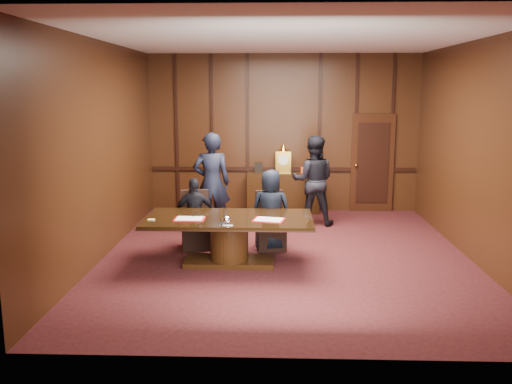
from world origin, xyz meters
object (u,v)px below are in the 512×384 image
sideboard (283,191)px  signatory_left (195,214)px  witness_left (212,183)px  witness_right (313,181)px  signatory_right (271,210)px  conference_table (229,233)px

sideboard → signatory_left: size_ratio=1.29×
sideboard → witness_left: bearing=-127.8°
witness_right → witness_left: bearing=24.4°
signatory_left → signatory_right: 1.30m
signatory_right → witness_left: witness_left is taller
conference_table → witness_left: (-0.49, 1.92, 0.46)m
witness_right → signatory_right: bearing=70.1°
signatory_right → witness_right: size_ratio=0.77×
signatory_right → conference_table: bearing=58.1°
sideboard → signatory_right: bearing=-94.9°
sideboard → witness_right: 1.31m
sideboard → witness_right: size_ratio=0.88×
sideboard → conference_table: 3.83m
signatory_right → witness_left: 1.62m
conference_table → signatory_left: bearing=129.1°
signatory_left → witness_right: (2.14, 1.83, 0.29)m
sideboard → signatory_right: sideboard is taller
sideboard → signatory_left: 3.31m
conference_table → witness_left: size_ratio=1.36×
witness_left → witness_right: (1.98, 0.71, -0.06)m
conference_table → sideboard: bearing=76.4°
signatory_right → witness_left: bearing=-37.3°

